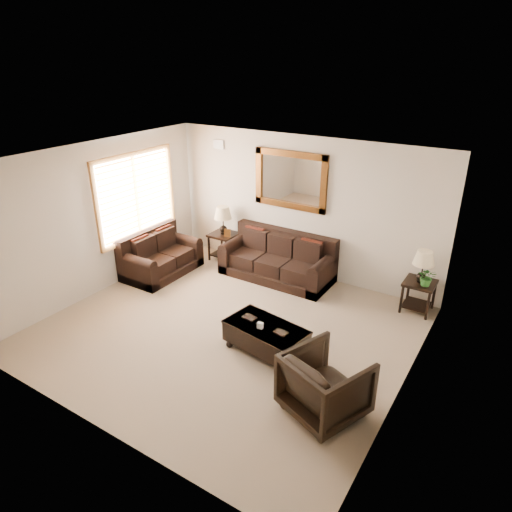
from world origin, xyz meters
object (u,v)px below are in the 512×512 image
Objects in this scene: loveseat at (159,258)px; end_table_right at (422,272)px; sofa at (278,262)px; coffee_table at (266,335)px; armchair at (326,382)px; end_table_left at (223,225)px.

end_table_right reaches higher than loveseat.
end_table_right is at bearing 2.92° from sofa.
sofa reaches higher than loveseat.
end_table_right reaches higher than sofa.
sofa reaches higher than coffee_table.
sofa is 1.95× the size of end_table_right.
armchair is (-0.33, -3.05, -0.28)m from end_table_right.
sofa is at bearing -62.44° from loveseat.
loveseat is 1.47m from end_table_left.
end_table_right is 1.24× the size of armchair.
end_table_right is 0.86× the size of coffee_table.
end_table_left reaches higher than loveseat.
loveseat is 1.18× the size of coffee_table.
loveseat is at bearing -119.95° from end_table_left.
armchair is (3.70, -3.04, -0.31)m from end_table_left.
end_table_left reaches higher than sofa.
end_table_left is 1.30× the size of armchair.
loveseat is 1.37× the size of end_table_right.
sofa is 1.86× the size of end_table_left.
end_table_left is 4.80m from armchair.
sofa is at bearing -5.01° from end_table_left.
end_table_right reaches higher than coffee_table.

